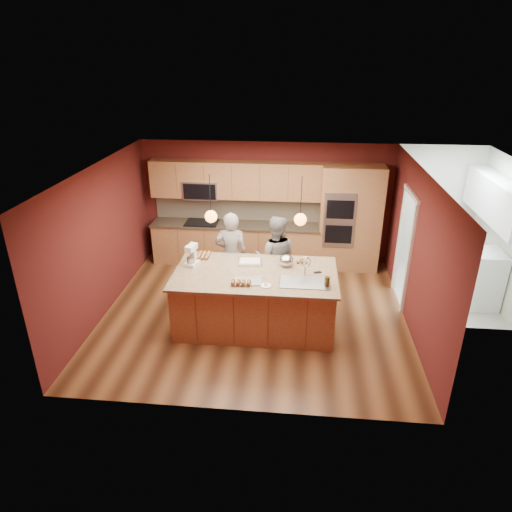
# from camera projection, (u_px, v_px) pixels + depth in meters

# --- Properties ---
(floor) EXTENTS (5.50, 5.50, 0.00)m
(floor) POSITION_uv_depth(u_px,v_px,m) (254.00, 313.00, 8.47)
(floor) COLOR #422513
(floor) RESTS_ON ground
(ceiling) EXTENTS (5.50, 5.50, 0.00)m
(ceiling) POSITION_uv_depth(u_px,v_px,m) (254.00, 170.00, 7.35)
(ceiling) COLOR white
(ceiling) RESTS_ON ground
(wall_back) EXTENTS (5.50, 0.00, 5.50)m
(wall_back) POSITION_uv_depth(u_px,v_px,m) (266.00, 203.00, 10.18)
(wall_back) COLOR #4F1817
(wall_back) RESTS_ON ground
(wall_front) EXTENTS (5.50, 0.00, 5.50)m
(wall_front) POSITION_uv_depth(u_px,v_px,m) (234.00, 326.00, 5.64)
(wall_front) COLOR #4F1817
(wall_front) RESTS_ON ground
(wall_left) EXTENTS (0.00, 5.00, 5.00)m
(wall_left) POSITION_uv_depth(u_px,v_px,m) (102.00, 241.00, 8.16)
(wall_left) COLOR #4F1817
(wall_left) RESTS_ON ground
(wall_right) EXTENTS (0.00, 5.00, 5.00)m
(wall_right) POSITION_uv_depth(u_px,v_px,m) (417.00, 253.00, 7.66)
(wall_right) COLOR #4F1817
(wall_right) RESTS_ON ground
(cabinet_run) EXTENTS (3.74, 0.64, 2.30)m
(cabinet_run) POSITION_uv_depth(u_px,v_px,m) (234.00, 221.00, 10.16)
(cabinet_run) COLOR brown
(cabinet_run) RESTS_ON floor
(oven_column) EXTENTS (1.30, 0.62, 2.30)m
(oven_column) POSITION_uv_depth(u_px,v_px,m) (350.00, 219.00, 9.82)
(oven_column) COLOR brown
(oven_column) RESTS_ON floor
(doorway_trim) EXTENTS (0.08, 1.11, 2.20)m
(doorway_trim) POSITION_uv_depth(u_px,v_px,m) (404.00, 250.00, 8.51)
(doorway_trim) COLOR silver
(doorway_trim) RESTS_ON wall_right
(laundry_room) EXTENTS (2.60, 2.70, 2.70)m
(laundry_room) POSITION_uv_depth(u_px,v_px,m) (496.00, 200.00, 8.36)
(laundry_room) COLOR #BBBAB4
(laundry_room) RESTS_ON ground
(pendant_left) EXTENTS (0.20, 0.20, 0.80)m
(pendant_left) POSITION_uv_depth(u_px,v_px,m) (211.00, 216.00, 7.39)
(pendant_left) COLOR black
(pendant_left) RESTS_ON ceiling
(pendant_right) EXTENTS (0.20, 0.20, 0.80)m
(pendant_right) POSITION_uv_depth(u_px,v_px,m) (300.00, 219.00, 7.26)
(pendant_right) COLOR black
(pendant_right) RESTS_ON ceiling
(island) EXTENTS (2.77, 1.54, 1.40)m
(island) POSITION_uv_depth(u_px,v_px,m) (256.00, 298.00, 7.94)
(island) COLOR brown
(island) RESTS_ON floor
(person_left) EXTENTS (0.64, 0.43, 1.72)m
(person_left) POSITION_uv_depth(u_px,v_px,m) (231.00, 255.00, 8.78)
(person_left) COLOR black
(person_left) RESTS_ON floor
(person_right) EXTENTS (0.83, 0.66, 1.68)m
(person_right) POSITION_uv_depth(u_px,v_px,m) (275.00, 258.00, 8.71)
(person_right) COLOR slate
(person_right) RESTS_ON floor
(stand_mixer) EXTENTS (0.26, 0.31, 0.37)m
(stand_mixer) POSITION_uv_depth(u_px,v_px,m) (192.00, 256.00, 7.96)
(stand_mixer) COLOR white
(stand_mixer) RESTS_ON island
(sheet_cake) EXTENTS (0.44, 0.34, 0.05)m
(sheet_cake) POSITION_uv_depth(u_px,v_px,m) (250.00, 262.00, 8.08)
(sheet_cake) COLOR silver
(sheet_cake) RESTS_ON island
(cooling_rack) EXTENTS (0.48, 0.36, 0.02)m
(cooling_rack) POSITION_uv_depth(u_px,v_px,m) (248.00, 281.00, 7.43)
(cooling_rack) COLOR #AFB2B6
(cooling_rack) RESTS_ON island
(mixing_bowl) EXTENTS (0.25, 0.25, 0.22)m
(mixing_bowl) POSITION_uv_depth(u_px,v_px,m) (286.00, 261.00, 7.93)
(mixing_bowl) COLOR silver
(mixing_bowl) RESTS_ON island
(plate) EXTENTS (0.18, 0.18, 0.01)m
(plate) POSITION_uv_depth(u_px,v_px,m) (266.00, 286.00, 7.29)
(plate) COLOR white
(plate) RESTS_ON island
(tumbler) EXTENTS (0.08, 0.08, 0.16)m
(tumbler) POSITION_uv_depth(u_px,v_px,m) (327.00, 282.00, 7.26)
(tumbler) COLOR #33230C
(tumbler) RESTS_ON island
(phone) EXTENTS (0.14, 0.10, 0.01)m
(phone) POSITION_uv_depth(u_px,v_px,m) (318.00, 272.00, 7.73)
(phone) COLOR black
(phone) RESTS_ON island
(cupcakes_left) EXTENTS (0.23, 0.31, 0.07)m
(cupcakes_left) POSITION_uv_depth(u_px,v_px,m) (203.00, 255.00, 8.30)
(cupcakes_left) COLOR #C2853F
(cupcakes_left) RESTS_ON island
(cupcakes_rack) EXTENTS (0.34, 0.17, 0.08)m
(cupcakes_rack) POSITION_uv_depth(u_px,v_px,m) (241.00, 282.00, 7.30)
(cupcakes_rack) COLOR #C2853F
(cupcakes_rack) RESTS_ON island
(cupcakes_right) EXTENTS (0.21, 0.14, 0.06)m
(cupcakes_right) POSITION_uv_depth(u_px,v_px,m) (302.00, 261.00, 8.08)
(cupcakes_right) COLOR #C2853F
(cupcakes_right) RESTS_ON island
(washer) EXTENTS (0.70, 0.72, 1.09)m
(washer) POSITION_uv_depth(u_px,v_px,m) (480.00, 278.00, 8.57)
(washer) COLOR white
(washer) RESTS_ON floor
(dryer) EXTENTS (0.59, 0.61, 0.90)m
(dryer) POSITION_uv_depth(u_px,v_px,m) (469.00, 267.00, 9.24)
(dryer) COLOR white
(dryer) RESTS_ON floor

